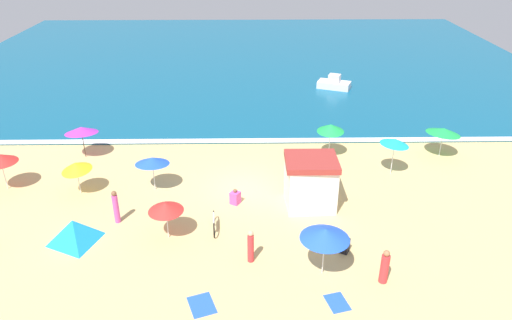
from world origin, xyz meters
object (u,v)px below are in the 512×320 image
(lifeguard_cabana, at_px, (310,182))
(beachgoer_0, at_px, (116,207))
(beach_umbrella_0, at_px, (152,161))
(beach_umbrella_7, at_px, (76,166))
(beach_umbrella_3, at_px, (0,158))
(beach_umbrella_4, at_px, (331,128))
(beach_umbrella_5, at_px, (325,234))
(beach_umbrella_8, at_px, (81,130))
(beach_umbrella_2, at_px, (395,142))
(beach_umbrella_9, at_px, (444,131))
(parked_bicycle, at_px, (214,223))
(beachgoer_1, at_px, (251,246))
(beachgoer_3, at_px, (345,245))
(small_boat_0, at_px, (334,84))
(beachgoer_2, at_px, (385,267))
(beach_tent, at_px, (74,230))
(beachgoer_5, at_px, (235,197))
(beach_umbrella_6, at_px, (166,207))

(lifeguard_cabana, relative_size, beachgoer_0, 1.53)
(beach_umbrella_0, xyz_separation_m, beach_umbrella_7, (-4.08, -0.37, -0.13))
(beach_umbrella_3, distance_m, beach_umbrella_4, 19.21)
(beach_umbrella_5, height_order, beach_umbrella_7, beach_umbrella_5)
(beach_umbrella_8, bearing_deg, lifeguard_cabana, -23.77)
(beach_umbrella_2, height_order, beach_umbrella_9, beach_umbrella_2)
(parked_bicycle, relative_size, beachgoer_0, 1.01)
(beach_umbrella_9, bearing_deg, lifeguard_cabana, -147.38)
(beach_umbrella_4, bearing_deg, beachgoer_1, -115.87)
(beachgoer_3, xyz_separation_m, small_boat_0, (3.29, 23.40, 0.11))
(beach_umbrella_7, height_order, beachgoer_2, beach_umbrella_7)
(beach_tent, xyz_separation_m, parked_bicycle, (6.54, 0.74, -0.17))
(beach_umbrella_3, height_order, beach_tent, beach_umbrella_3)
(beach_umbrella_9, relative_size, beachgoer_5, 3.38)
(beach_umbrella_7, height_order, beach_tent, beach_umbrella_7)
(lifeguard_cabana, height_order, beach_tent, lifeguard_cabana)
(beach_umbrella_3, height_order, beach_umbrella_8, beach_umbrella_3)
(beachgoer_0, relative_size, beachgoer_2, 1.12)
(beach_umbrella_6, xyz_separation_m, beachgoer_0, (-2.74, 1.33, -0.82))
(beach_umbrella_6, distance_m, beach_umbrella_8, 11.03)
(beachgoer_5, relative_size, small_boat_0, 0.28)
(beach_umbrella_6, xyz_separation_m, beach_umbrella_7, (-5.50, 4.22, -0.04))
(beach_umbrella_0, height_order, beach_tent, beach_umbrella_0)
(beach_tent, distance_m, beachgoer_3, 12.68)
(parked_bicycle, bearing_deg, beach_umbrella_8, 136.78)
(beach_umbrella_7, distance_m, beach_umbrella_9, 22.13)
(beach_umbrella_8, distance_m, beachgoer_5, 11.46)
(beach_umbrella_0, distance_m, beachgoer_2, 13.53)
(beachgoer_1, bearing_deg, beachgoer_0, 154.47)
(beach_umbrella_0, xyz_separation_m, beachgoer_1, (5.37, -6.45, -1.00))
(lifeguard_cabana, relative_size, beach_umbrella_3, 1.13)
(beachgoer_2, bearing_deg, beach_umbrella_3, 157.25)
(lifeguard_cabana, distance_m, beach_umbrella_7, 12.68)
(beach_umbrella_7, distance_m, beachgoer_5, 8.83)
(beach_umbrella_5, distance_m, beachgoer_0, 10.63)
(beach_umbrella_3, distance_m, beachgoer_2, 20.96)
(parked_bicycle, relative_size, small_boat_0, 0.58)
(beach_umbrella_0, bearing_deg, beach_umbrella_2, 6.72)
(beach_umbrella_3, xyz_separation_m, beach_tent, (5.42, -4.93, -1.37))
(parked_bicycle, xyz_separation_m, beachgoer_5, (0.99, 2.42, -0.01))
(beachgoer_2, xyz_separation_m, beachgoer_3, (-1.26, 2.03, -0.35))
(lifeguard_cabana, xyz_separation_m, beach_umbrella_2, (5.30, 3.43, 0.70))
(lifeguard_cabana, xyz_separation_m, beach_umbrella_3, (-16.90, 1.99, 0.52))
(beachgoer_0, bearing_deg, beach_tent, -138.02)
(beach_umbrella_9, height_order, beachgoer_3, beach_umbrella_9)
(beach_umbrella_0, xyz_separation_m, beach_umbrella_3, (-8.37, 0.19, 0.12))
(beachgoer_5, bearing_deg, beach_umbrella_3, 172.19)
(beach_umbrella_8, height_order, beachgoer_0, beach_umbrella_8)
(beachgoer_1, xyz_separation_m, beachgoer_3, (4.29, 0.57, -0.39))
(beach_umbrella_8, xyz_separation_m, beachgoer_2, (16.12, -12.14, -1.09))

